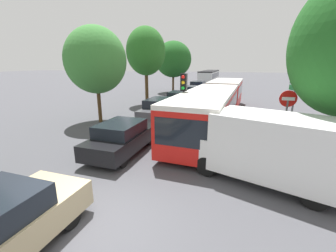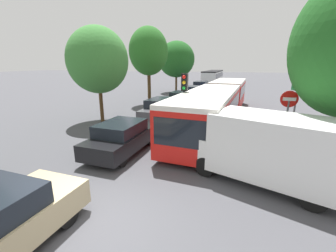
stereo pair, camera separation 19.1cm
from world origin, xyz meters
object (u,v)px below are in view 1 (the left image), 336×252
at_px(queued_car_blue, 190,92).
at_px(tree_left_mid, 95,62).
at_px(articulated_bus, 217,101).
at_px(traffic_light, 184,91).
at_px(queued_car_green, 178,99).
at_px(white_van, 270,147).
at_px(queued_car_graphite, 161,109).
at_px(city_bus_rear, 209,76).
at_px(tree_left_far, 146,51).
at_px(queued_car_black, 122,137).
at_px(direction_sign_post, 295,89).
at_px(no_entry_sign, 286,112).
at_px(queued_car_navy, 198,86).
at_px(tree_left_distant, 173,59).

height_order(queued_car_blue, tree_left_mid, tree_left_mid).
xyz_separation_m(articulated_bus, traffic_light, (-1.50, -4.00, 1.09)).
height_order(queued_car_green, white_van, white_van).
distance_m(traffic_light, tree_left_mid, 6.47).
bearing_deg(queued_car_graphite, tree_left_mid, 115.20).
relative_size(city_bus_rear, tree_left_far, 1.62).
relative_size(queued_car_black, direction_sign_post, 1.16).
height_order(white_van, direction_sign_post, direction_sign_post).
relative_size(queued_car_blue, tree_left_far, 0.57).
bearing_deg(tree_left_mid, no_entry_sign, -13.78).
distance_m(queued_car_black, queued_car_green, 11.63).
relative_size(queued_car_green, traffic_light, 1.19).
distance_m(articulated_bus, no_entry_sign, 6.13).
xyz_separation_m(queued_car_graphite, direction_sign_post, (7.95, -1.24, 1.78)).
bearing_deg(queued_car_navy, queued_car_black, -176.92).
distance_m(city_bus_rear, white_van, 38.39).
xyz_separation_m(city_bus_rear, no_entry_sign, (6.85, -35.10, 0.45)).
height_order(white_van, tree_left_mid, tree_left_mid).
distance_m(no_entry_sign, direction_sign_post, 3.24).
relative_size(traffic_light, direction_sign_post, 0.94).
height_order(queued_car_graphite, tree_left_far, tree_left_far).
relative_size(articulated_bus, traffic_light, 4.88).
distance_m(queued_car_green, tree_left_distant, 11.04).
bearing_deg(direction_sign_post, white_van, 60.15).
height_order(queued_car_green, direction_sign_post, direction_sign_post).
height_order(articulated_bus, tree_left_far, tree_left_far).
height_order(queued_car_navy, white_van, white_van).
bearing_deg(tree_left_distant, queued_car_blue, -53.86).
distance_m(white_van, no_entry_sign, 3.06).
relative_size(city_bus_rear, queued_car_graphite, 2.55).
bearing_deg(tree_left_mid, queued_car_graphite, 22.42).
distance_m(articulated_bus, city_bus_rear, 30.14).
height_order(articulated_bus, queued_car_navy, articulated_bus).
height_order(no_entry_sign, tree_left_far, tree_left_far).
relative_size(city_bus_rear, queued_car_black, 2.76).
bearing_deg(direction_sign_post, queued_car_graphite, -20.84).
relative_size(tree_left_far, tree_left_distant, 1.06).
xyz_separation_m(queued_car_blue, tree_left_mid, (-3.94, -12.61, 3.28)).
xyz_separation_m(traffic_light, tree_left_mid, (-6.12, 1.49, 1.48)).
distance_m(queued_car_black, tree_left_far, 12.98).
height_order(queued_car_graphite, queued_car_blue, queued_car_graphite).
relative_size(traffic_light, no_entry_sign, 1.21).
height_order(queued_car_green, queued_car_blue, queued_car_green).
height_order(queued_car_navy, traffic_light, traffic_light).
bearing_deg(city_bus_rear, tree_left_mid, 175.24).
distance_m(articulated_bus, tree_left_mid, 8.43).
xyz_separation_m(queued_car_graphite, queued_car_blue, (0.06, 11.01, -0.08)).
height_order(no_entry_sign, direction_sign_post, direction_sign_post).
height_order(articulated_bus, queued_car_blue, articulated_bus).
height_order(queued_car_graphite, white_van, white_van).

